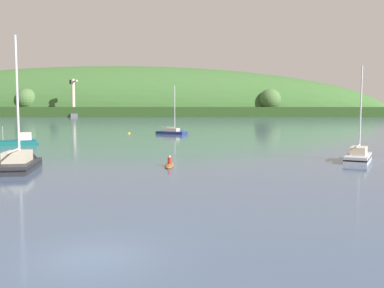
% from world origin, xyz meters
% --- Properties ---
extents(ground, '(1400.00, 1400.00, 0.00)m').
position_xyz_m(ground, '(0.00, 0.00, 0.00)').
color(ground, '#425675').
extents(far_shoreline_hill, '(452.80, 118.45, 63.87)m').
position_xyz_m(far_shoreline_hill, '(-13.88, 258.95, 0.26)').
color(far_shoreline_hill, '#27431B').
rests_on(far_shoreline_hill, ground).
extents(dockside_crane, '(6.69, 12.43, 20.74)m').
position_xyz_m(dockside_crane, '(-36.44, 219.08, 9.88)').
color(dockside_crane, '#4C4C51').
rests_on(dockside_crane, ground).
extents(sailboat_midwater_white, '(6.43, 5.45, 9.96)m').
position_xyz_m(sailboat_midwater_white, '(7.37, 63.24, 0.16)').
color(sailboat_midwater_white, navy).
rests_on(sailboat_midwater_white, ground).
extents(sailboat_far_left, '(2.92, 7.02, 11.69)m').
position_xyz_m(sailboat_far_left, '(-8.21, 20.77, 0.27)').
color(sailboat_far_left, '#232328').
rests_on(sailboat_far_left, ground).
extents(sailboat_outer_reach, '(5.13, 6.38, 9.46)m').
position_xyz_m(sailboat_outer_reach, '(21.40, 22.47, 0.28)').
color(sailboat_outer_reach, '#ADB2BC').
rests_on(sailboat_outer_reach, ground).
extents(fishing_boat_moored, '(5.39, 2.96, 3.12)m').
position_xyz_m(fishing_boat_moored, '(-14.44, 43.33, 0.39)').
color(fishing_boat_moored, '#0F564C').
rests_on(fishing_boat_moored, ground).
extents(canoe_with_paddler, '(1.51, 3.54, 1.02)m').
position_xyz_m(canoe_with_paddler, '(3.79, 20.95, 0.10)').
color(canoe_with_paddler, brown).
rests_on(canoe_with_paddler, ground).
extents(mooring_buoy_foreground, '(0.50, 0.50, 0.58)m').
position_xyz_m(mooring_buoy_foreground, '(-1.21, 66.87, 0.00)').
color(mooring_buoy_foreground, yellow).
rests_on(mooring_buoy_foreground, ground).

